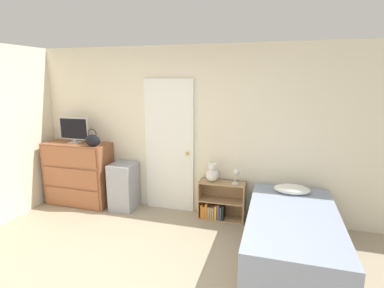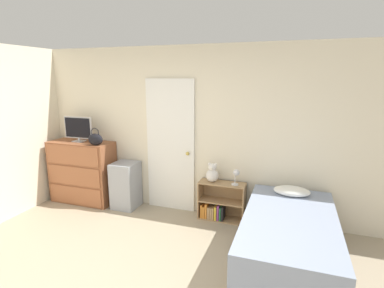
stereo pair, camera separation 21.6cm
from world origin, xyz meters
name	(u,v)px [view 1 (the left image)]	position (x,y,z in m)	size (l,w,h in m)	color
wall_back	(184,131)	(0.00, 2.24, 1.27)	(10.00, 0.06, 2.55)	beige
door_closed	(169,146)	(-0.22, 2.19, 1.03)	(0.79, 0.09, 2.07)	white
dresser	(79,174)	(-1.75, 1.97, 0.52)	(1.08, 0.46, 1.04)	brown
tv	(74,130)	(-1.79, 1.99, 1.26)	(0.52, 0.16, 0.41)	#B7B7BC
handbag	(93,140)	(-1.35, 1.85, 1.14)	(0.25, 0.13, 0.28)	black
storage_bin	(124,186)	(-0.94, 1.99, 0.37)	(0.38, 0.40, 0.75)	#999EA8
bookshelf	(218,204)	(0.60, 2.07, 0.22)	(0.69, 0.26, 0.58)	tan
teddy_bear	(212,173)	(0.49, 2.06, 0.70)	(0.19, 0.19, 0.29)	silver
desk_lamp	(236,174)	(0.85, 2.03, 0.74)	(0.12, 0.11, 0.24)	silver
bed	(292,237)	(1.62, 1.24, 0.29)	(1.04, 1.92, 0.68)	brown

